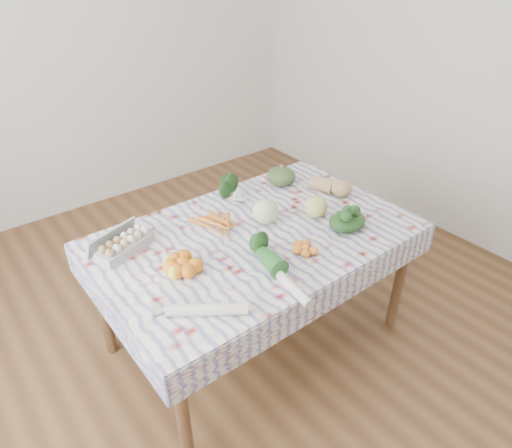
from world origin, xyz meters
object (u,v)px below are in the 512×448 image
object	(u,v)px
kabocha_squash	(281,176)
cabbage	(265,212)
grapefruit	(316,207)
dining_table	(256,246)
butternut_squash	(331,185)
egg_carton	(125,245)

from	to	relation	value
kabocha_squash	cabbage	world-z (taller)	cabbage
kabocha_squash	cabbage	size ratio (longest dim) A/B	1.28
kabocha_squash	grapefruit	xyz separation A→B (m)	(-0.11, -0.42, 0.00)
dining_table	butternut_squash	size ratio (longest dim) A/B	6.30
cabbage	grapefruit	bearing A→B (deg)	-26.01
kabocha_squash	butternut_squash	distance (m)	0.32
cabbage	grapefruit	distance (m)	0.29
butternut_squash	grapefruit	size ratio (longest dim) A/B	2.02
cabbage	egg_carton	bearing A→B (deg)	163.49
egg_carton	cabbage	world-z (taller)	cabbage
dining_table	egg_carton	distance (m)	0.68
dining_table	kabocha_squash	size ratio (longest dim) A/B	8.96
egg_carton	grapefruit	distance (m)	1.03
egg_carton	dining_table	bearing A→B (deg)	-42.57
cabbage	butternut_squash	xyz separation A→B (m)	(0.53, 0.02, -0.01)
kabocha_squash	cabbage	bearing A→B (deg)	-141.39
egg_carton	kabocha_squash	world-z (taller)	kabocha_squash
dining_table	grapefruit	xyz separation A→B (m)	(0.36, -0.07, 0.15)
butternut_squash	grapefruit	world-z (taller)	grapefruit
egg_carton	grapefruit	xyz separation A→B (m)	(0.98, -0.34, 0.02)
egg_carton	butternut_squash	xyz separation A→B (m)	(1.24, -0.19, 0.02)
butternut_squash	cabbage	bearing A→B (deg)	162.27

